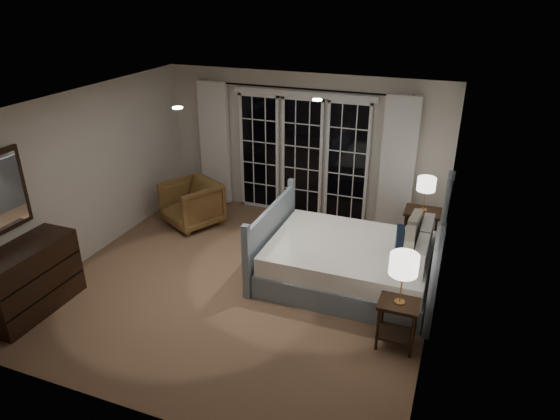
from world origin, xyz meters
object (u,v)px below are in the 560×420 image
(lamp_right, at_px, (426,185))
(armchair, at_px, (192,204))
(lamp_left, at_px, (404,265))
(dresser, at_px, (29,279))
(nightstand_right, at_px, (421,224))
(bed, at_px, (353,261))
(nightstand_left, at_px, (398,318))

(lamp_right, xyz_separation_m, armchair, (-3.76, -0.43, -0.72))
(lamp_right, bearing_deg, lamp_left, -89.56)
(lamp_left, bearing_deg, armchair, 152.61)
(armchair, distance_m, dresser, 2.97)
(nightstand_right, bearing_deg, bed, -121.14)
(nightstand_left, xyz_separation_m, lamp_left, (-0.00, 0.00, 0.69))
(bed, distance_m, dresser, 4.19)
(lamp_right, height_order, armchair, lamp_right)
(bed, height_order, lamp_left, bed)
(nightstand_right, height_order, armchair, armchair)
(nightstand_right, bearing_deg, nightstand_left, -89.56)
(lamp_right, relative_size, dresser, 0.42)
(bed, distance_m, lamp_right, 1.65)
(armchair, bearing_deg, lamp_left, 0.66)
(bed, distance_m, nightstand_left, 1.37)
(nightstand_right, xyz_separation_m, dresser, (-4.40, -3.33, -0.01))
(nightstand_right, xyz_separation_m, lamp_left, (0.02, -2.39, 0.62))
(nightstand_right, height_order, dresser, dresser)
(lamp_left, xyz_separation_m, armchair, (-3.78, 1.96, -0.69))
(nightstand_left, xyz_separation_m, lamp_right, (-0.02, 2.39, 0.73))
(dresser, bearing_deg, bed, 29.67)
(nightstand_left, relative_size, lamp_left, 0.97)
(nightstand_left, relative_size, lamp_right, 1.11)
(lamp_right, distance_m, armchair, 3.85)
(bed, bearing_deg, nightstand_left, -55.69)
(dresser, bearing_deg, lamp_right, 37.10)
(nightstand_left, distance_m, lamp_left, 0.69)
(nightstand_left, bearing_deg, lamp_left, 180.00)
(nightstand_right, bearing_deg, armchair, -173.53)
(lamp_right, xyz_separation_m, dresser, (-4.40, -3.33, -0.66))
(bed, bearing_deg, dresser, -150.33)
(bed, relative_size, nightstand_right, 3.42)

